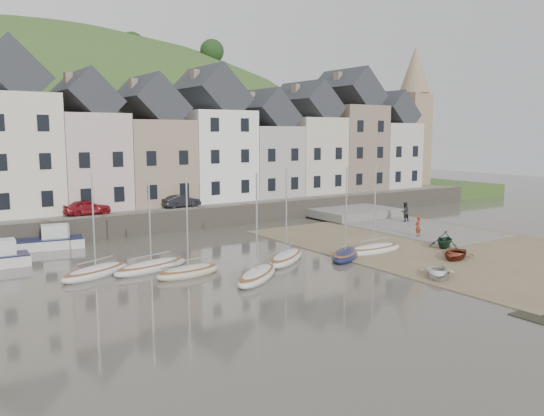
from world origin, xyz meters
TOP-DOWN VIEW (x-y plane):
  - ground at (0.00, 0.00)m, footprint 160.00×160.00m
  - quay_land at (0.00, 32.00)m, footprint 90.00×30.00m
  - quay_street at (0.00, 20.50)m, footprint 70.00×7.00m
  - seawall at (0.00, 17.00)m, footprint 70.00×1.20m
  - beach at (11.00, 0.00)m, footprint 18.00×26.00m
  - slipway at (15.00, 8.00)m, footprint 8.00×18.00m
  - hillside at (-5.00, 60.00)m, footprint 134.40×84.00m
  - townhouse_terrace at (1.76, 24.00)m, footprint 61.05×8.00m
  - church_spire at (34.55, 24.00)m, footprint 4.00×4.00m
  - sailboat_0 at (-9.56, 4.97)m, footprint 5.45×2.81m
  - sailboat_1 at (-12.75, 5.55)m, footprint 4.95×3.33m
  - sailboat_2 at (-8.23, 2.57)m, footprint 4.29×1.92m
  - sailboat_3 at (-5.30, -0.36)m, footprint 4.86×4.29m
  - sailboat_4 at (-1.33, 2.35)m, footprint 5.02×4.26m
  - sailboat_5 at (2.42, 0.81)m, footprint 4.29×3.68m
  - sailboat_6 at (5.24, 1.03)m, footprint 4.95×1.54m
  - motorboat_2 at (-13.44, 15.18)m, footprint 5.56×2.59m
  - rowboat_white at (3.50, -5.95)m, footprint 3.39×3.32m
  - rowboat_green at (10.45, -0.84)m, footprint 3.04×2.88m
  - rowboat_red at (8.30, -3.43)m, footprint 3.54×3.15m
  - person_red at (12.09, 3.08)m, footprint 0.65×0.48m
  - person_dark at (16.83, 8.83)m, footprint 0.90×0.72m
  - car_left at (-9.33, 19.50)m, footprint 3.77×1.56m
  - car_right at (-0.88, 19.50)m, footprint 3.54×1.44m

SIDE VIEW (x-z plane):
  - hillside at x=-5.00m, z-range -59.99..24.01m
  - ground at x=0.00m, z-range 0.00..0.00m
  - beach at x=11.00m, z-range 0.00..0.06m
  - slipway at x=15.00m, z-range 0.00..0.12m
  - sailboat_0 at x=-9.56m, z-range -2.90..3.42m
  - sailboat_4 at x=-1.33m, z-range -2.90..3.42m
  - sailboat_3 at x=-5.30m, z-range -2.90..3.42m
  - sailboat_6 at x=5.24m, z-range -2.90..3.42m
  - sailboat_1 at x=-12.75m, z-range -2.90..3.42m
  - sailboat_5 at x=2.42m, z-range -2.90..3.42m
  - sailboat_2 at x=-8.23m, z-range -2.89..3.43m
  - rowboat_white at x=3.50m, z-range 0.06..0.63m
  - rowboat_red at x=8.30m, z-range 0.06..0.67m
  - motorboat_2 at x=-13.44m, z-range -0.27..1.43m
  - rowboat_green at x=10.45m, z-range 0.06..1.32m
  - quay_land at x=0.00m, z-range 0.00..1.50m
  - seawall at x=0.00m, z-range 0.00..1.80m
  - person_red at x=12.09m, z-range 0.12..1.75m
  - person_dark at x=16.83m, z-range 0.12..1.93m
  - quay_street at x=0.00m, z-range 1.50..1.60m
  - car_right at x=-0.88m, z-range 1.60..2.74m
  - car_left at x=-9.33m, z-range 1.60..2.88m
  - townhouse_terrace at x=1.76m, z-range 0.36..14.29m
  - church_spire at x=34.55m, z-range 2.06..20.06m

